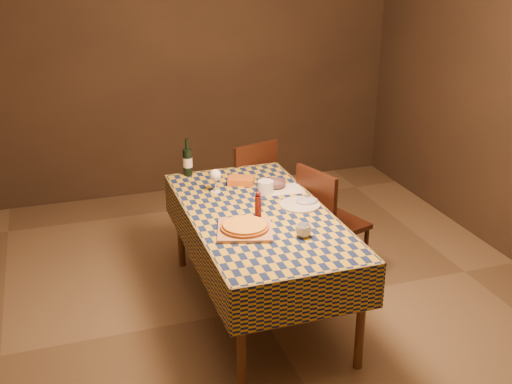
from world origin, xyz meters
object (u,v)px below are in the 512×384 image
wine_bottle (188,162)px  chair_far (248,186)px  bowl (275,184)px  white_plate (300,205)px  cutting_board (245,230)px  pizza (245,226)px  chair_right (326,218)px  dining_table (258,222)px

wine_bottle → chair_far: wine_bottle is taller
bowl → white_plate: bearing=-83.0°
wine_bottle → chair_far: size_ratio=0.32×
cutting_board → wine_bottle: 1.13m
pizza → chair_right: size_ratio=0.44×
cutting_board → white_plate: bearing=29.2°
cutting_board → chair_far: bearing=71.4°
chair_right → pizza: bearing=-147.3°
chair_far → chair_right: (0.36, -0.82, 0.00)m
bowl → chair_far: bearing=89.0°
dining_table → cutting_board: cutting_board is taller
dining_table → wine_bottle: (-0.29, 0.86, 0.19)m
cutting_board → bowl: 0.79m
dining_table → chair_far: 1.13m
pizza → bowl: (0.44, 0.65, -0.01)m
pizza → bowl: same height
white_plate → chair_far: bearing=91.9°
bowl → wine_bottle: wine_bottle is taller
cutting_board → pizza: size_ratio=0.84×
dining_table → wine_bottle: size_ratio=6.22×
chair_right → dining_table: bearing=-157.7°
pizza → wine_bottle: (-0.11, 1.12, 0.07)m
chair_far → cutting_board: bearing=-108.6°
wine_bottle → cutting_board: bearing=-84.2°
cutting_board → chair_right: bearing=32.7°
dining_table → pizza: bearing=-124.4°
bowl → dining_table: bearing=-123.6°
cutting_board → bowl: size_ratio=2.07×
white_plate → pizza: bearing=-150.8°
wine_bottle → chair_right: wine_bottle is taller
cutting_board → dining_table: bearing=55.6°
dining_table → pizza: size_ratio=4.53×
white_plate → chair_far: (-0.03, 1.07, -0.26)m
cutting_board → chair_far: size_ratio=0.37×
dining_table → white_plate: 0.32m
bowl → wine_bottle: size_ratio=0.56×
bowl → chair_right: chair_right is taller
cutting_board → chair_right: size_ratio=0.37×
chair_right → bowl: bearing=160.1°
wine_bottle → chair_far: bearing=21.4°
dining_table → white_plate: size_ratio=6.51×
pizza → chair_right: chair_right is taller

